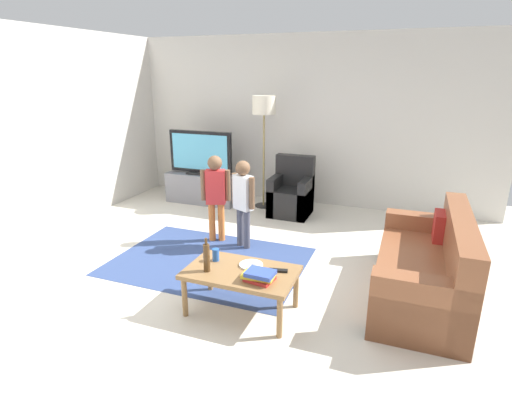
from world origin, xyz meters
name	(u,v)px	position (x,y,z in m)	size (l,w,h in m)	color
ground	(236,278)	(0.00, 0.00, 0.00)	(7.80, 7.80, 0.00)	beige
wall_back	(309,122)	(0.00, 3.00, 1.35)	(6.00, 0.12, 2.70)	silver
wall_left	(11,138)	(-3.00, 0.00, 1.35)	(0.12, 6.00, 2.70)	silver
area_rug	(209,261)	(-0.46, 0.26, 0.00)	(2.20, 1.60, 0.01)	#33477A
tv_stand	(203,188)	(-1.62, 2.30, 0.24)	(1.20, 0.44, 0.50)	slate
tv	(201,153)	(-1.62, 2.28, 0.85)	(1.10, 0.28, 0.71)	black
couch	(430,271)	(1.91, 0.30, 0.29)	(0.80, 1.80, 0.86)	brown
armchair	(292,195)	(-0.04, 2.26, 0.30)	(0.60, 0.60, 0.90)	black
floor_lamp	(264,111)	(-0.58, 2.45, 1.54)	(0.36, 0.36, 1.78)	#262626
child_near_tv	(216,191)	(-0.66, 0.88, 0.68)	(0.36, 0.21, 1.13)	orange
child_center	(243,196)	(-0.25, 0.81, 0.67)	(0.35, 0.22, 1.11)	#4C4C59
coffee_table	(241,275)	(0.30, -0.56, 0.37)	(1.00, 0.60, 0.42)	olive
book_stack	(259,276)	(0.52, -0.68, 0.47)	(0.29, 0.22, 0.09)	red
bottle	(207,257)	(0.02, -0.68, 0.55)	(0.06, 0.06, 0.32)	#4C3319
tv_remote	(278,270)	(0.62, -0.46, 0.43)	(0.17, 0.05, 0.02)	black
soda_can	(216,255)	(0.00, -0.46, 0.48)	(0.07, 0.07, 0.12)	#2659B2
plate	(251,265)	(0.35, -0.44, 0.43)	(0.22, 0.22, 0.02)	white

